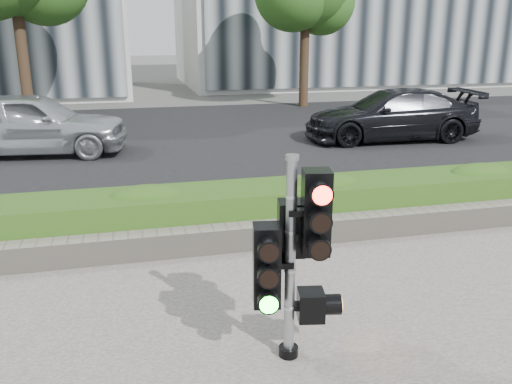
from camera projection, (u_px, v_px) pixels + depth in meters
ground at (277, 318)px, 5.78m from camera, size 120.00×120.00×0.00m
road at (179, 139)px, 15.07m from camera, size 60.00×13.00×0.02m
curb at (223, 217)px, 8.69m from camera, size 60.00×0.25×0.12m
stone_wall at (240, 237)px, 7.49m from camera, size 12.00×0.32×0.34m
hedge at (230, 210)px, 8.05m from camera, size 12.00×1.00×0.68m
traffic_signal at (293, 249)px, 4.79m from camera, size 0.69×0.55×1.92m
car_silver at (31, 123)px, 12.97m from camera, size 4.65×2.31×1.52m
car_dark at (391, 115)px, 14.78m from camera, size 4.84×2.22×1.37m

